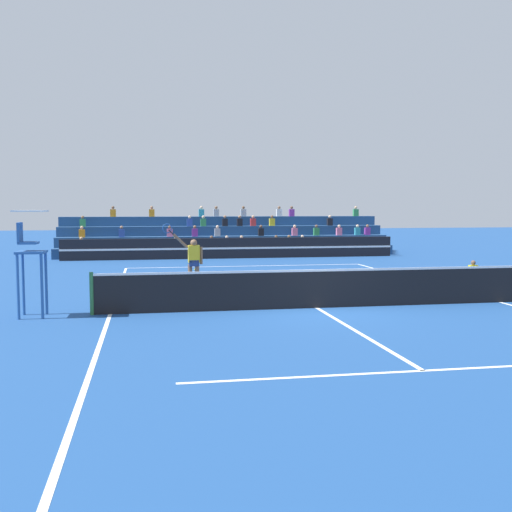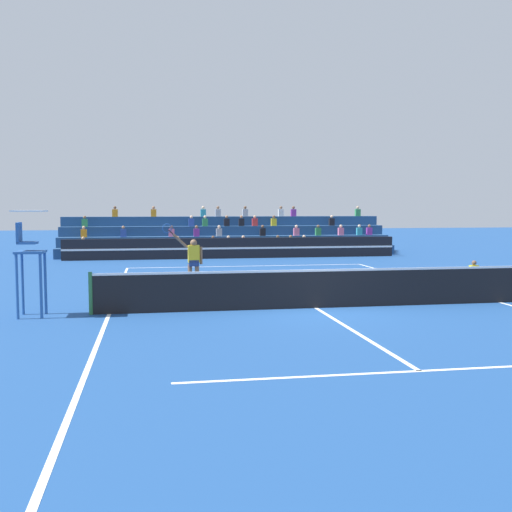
{
  "view_description": "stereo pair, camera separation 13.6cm",
  "coord_description": "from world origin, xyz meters",
  "px_view_note": "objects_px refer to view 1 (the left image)",
  "views": [
    {
      "loc": [
        -4.53,
        -15.61,
        2.73
      ],
      "look_at": [
        -0.92,
        4.24,
        1.1
      ],
      "focal_mm": 42.0,
      "sensor_mm": 36.0,
      "label": 1
    },
    {
      "loc": [
        -4.39,
        -15.64,
        2.73
      ],
      "look_at": [
        -0.92,
        4.24,
        1.1
      ],
      "focal_mm": 42.0,
      "sensor_mm": 36.0,
      "label": 2
    }
  ],
  "objects_px": {
    "umpire_chair": "(30,249)",
    "tennis_player": "(193,262)",
    "tennis_ball": "(195,269)",
    "ball_kid_courtside": "(473,275)"
  },
  "relations": [
    {
      "from": "umpire_chair",
      "to": "ball_kid_courtside",
      "type": "bearing_deg",
      "value": 15.68
    },
    {
      "from": "umpire_chair",
      "to": "ball_kid_courtside",
      "type": "height_order",
      "value": "umpire_chair"
    },
    {
      "from": "umpire_chair",
      "to": "tennis_player",
      "type": "bearing_deg",
      "value": 40.8
    },
    {
      "from": "umpire_chair",
      "to": "tennis_ball",
      "type": "bearing_deg",
      "value": 64.9
    },
    {
      "from": "umpire_chair",
      "to": "tennis_player",
      "type": "height_order",
      "value": "umpire_chair"
    },
    {
      "from": "ball_kid_courtside",
      "to": "tennis_player",
      "type": "distance_m",
      "value": 10.11
    },
    {
      "from": "tennis_player",
      "to": "tennis_ball",
      "type": "relative_size",
      "value": 33.68
    },
    {
      "from": "umpire_chair",
      "to": "tennis_ball",
      "type": "height_order",
      "value": "umpire_chair"
    },
    {
      "from": "umpire_chair",
      "to": "tennis_ball",
      "type": "xyz_separation_m",
      "value": [
        4.91,
        10.48,
        -1.68
      ]
    },
    {
      "from": "tennis_player",
      "to": "tennis_ball",
      "type": "xyz_separation_m",
      "value": [
        0.58,
        6.74,
        -0.95
      ]
    }
  ]
}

